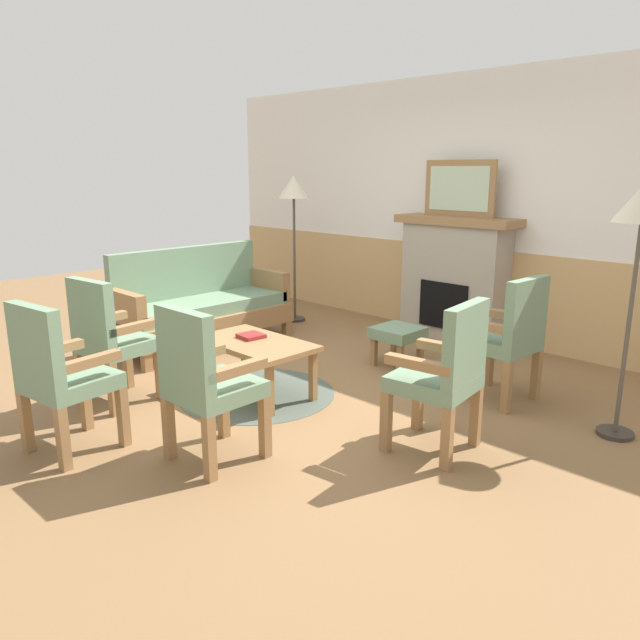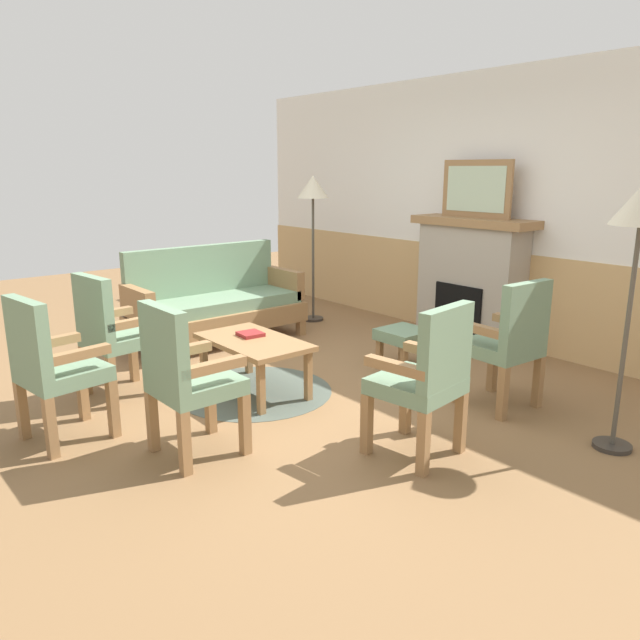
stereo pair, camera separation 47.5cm
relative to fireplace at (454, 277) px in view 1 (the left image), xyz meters
name	(u,v)px [view 1 (the left image)]	position (x,y,z in m)	size (l,w,h in m)	color
ground_plane	(289,394)	(0.00, -2.35, -0.65)	(14.00, 14.00, 0.00)	olive
wall_back	(471,212)	(0.00, 0.25, 0.66)	(7.20, 0.14, 2.70)	white
fireplace	(454,277)	(0.00, 0.00, 0.00)	(1.30, 0.44, 1.28)	#A39989
framed_picture	(459,188)	(0.00, 0.00, 0.91)	(0.80, 0.04, 0.56)	olive
couch	(201,307)	(-1.67, -2.02, -0.26)	(0.70, 1.80, 0.98)	olive
coffee_table	(256,348)	(-0.19, -2.53, -0.27)	(0.96, 0.56, 0.44)	olive
round_rug	(257,393)	(-0.19, -2.53, -0.65)	(1.25, 1.25, 0.01)	#4C564C
book_on_table	(251,336)	(-0.29, -2.49, -0.20)	(0.18, 0.18, 0.03)	maroon
footstool	(398,335)	(0.16, -1.16, -0.37)	(0.40, 0.40, 0.36)	olive
armchair_near_fireplace	(444,371)	(1.42, -2.34, -0.11)	(0.54, 0.54, 0.98)	olive
armchair_by_window_left	(509,334)	(1.29, -1.26, -0.11)	(0.51, 0.51, 0.98)	olive
armchair_front_left	(59,372)	(-0.26, -4.03, -0.11)	(0.54, 0.54, 0.98)	olive
armchair_front_center	(205,378)	(0.48, -3.47, -0.11)	(0.49, 0.49, 0.98)	olive
armchair_corner_left	(109,336)	(-0.82, -3.42, -0.11)	(0.54, 0.54, 0.98)	olive
floor_lamp_by_couch	(294,196)	(-1.74, -0.66, 0.80)	(0.36, 0.36, 1.68)	#332D28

